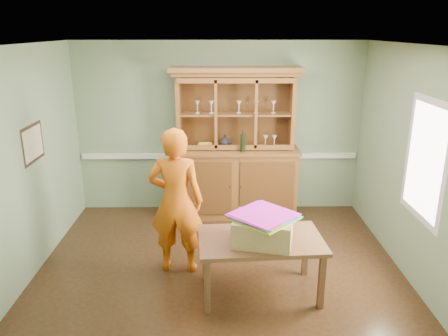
{
  "coord_description": "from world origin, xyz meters",
  "views": [
    {
      "loc": [
        0.0,
        -4.8,
        2.86
      ],
      "look_at": [
        0.06,
        0.4,
        1.2
      ],
      "focal_mm": 35.0,
      "sensor_mm": 36.0,
      "label": 1
    }
  ],
  "objects_px": {
    "china_hutch": "(235,165)",
    "dining_table": "(261,245)",
    "cardboard_box": "(263,230)",
    "person": "(176,201)"
  },
  "relations": [
    {
      "from": "china_hutch",
      "to": "dining_table",
      "type": "xyz_separation_m",
      "value": [
        0.2,
        -2.23,
        -0.22
      ]
    },
    {
      "from": "china_hutch",
      "to": "dining_table",
      "type": "height_order",
      "value": "china_hutch"
    },
    {
      "from": "cardboard_box",
      "to": "person",
      "type": "height_order",
      "value": "person"
    },
    {
      "from": "china_hutch",
      "to": "cardboard_box",
      "type": "height_order",
      "value": "china_hutch"
    },
    {
      "from": "dining_table",
      "to": "person",
      "type": "bearing_deg",
      "value": 147.3
    },
    {
      "from": "cardboard_box",
      "to": "person",
      "type": "xyz_separation_m",
      "value": [
        -0.98,
        0.62,
        0.08
      ]
    },
    {
      "from": "person",
      "to": "dining_table",
      "type": "bearing_deg",
      "value": 156.3
    },
    {
      "from": "cardboard_box",
      "to": "dining_table",
      "type": "bearing_deg",
      "value": 97.08
    },
    {
      "from": "china_hutch",
      "to": "dining_table",
      "type": "bearing_deg",
      "value": -84.77
    },
    {
      "from": "china_hutch",
      "to": "person",
      "type": "bearing_deg",
      "value": -114.23
    }
  ]
}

